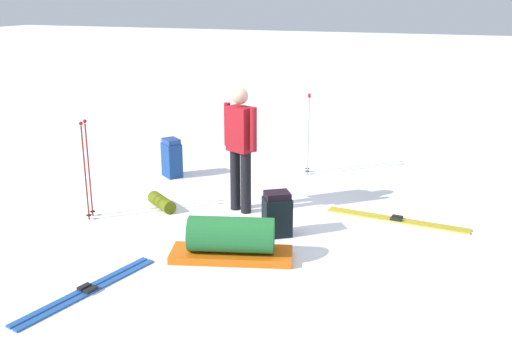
# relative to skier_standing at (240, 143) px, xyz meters

# --- Properties ---
(ground_plane) EXTENTS (80.00, 80.00, 0.00)m
(ground_plane) POSITION_rel_skier_standing_xyz_m (-0.24, -0.32, -0.95)
(ground_plane) COLOR white
(skier_standing) EXTENTS (0.33, 0.54, 1.70)m
(skier_standing) POSITION_rel_skier_standing_xyz_m (0.00, 0.00, 0.00)
(skier_standing) COLOR black
(skier_standing) RESTS_ON ground_plane
(ski_pair_near) EXTENTS (1.71, 0.55, 0.05)m
(ski_pair_near) POSITION_rel_skier_standing_xyz_m (-2.66, 0.54, -0.94)
(ski_pair_near) COLOR #21509B
(ski_pair_near) RESTS_ON ground_plane
(ski_pair_far) EXTENTS (0.32, 1.87, 0.05)m
(ski_pair_far) POSITION_rel_skier_standing_xyz_m (0.41, -2.05, -0.94)
(ski_pair_far) COLOR gold
(ski_pair_far) RESTS_ON ground_plane
(backpack_large_dark) EXTENTS (0.38, 0.40, 0.63)m
(backpack_large_dark) POSITION_rel_skier_standing_xyz_m (1.04, 1.66, -0.65)
(backpack_large_dark) COLOR navy
(backpack_large_dark) RESTS_ON ground_plane
(backpack_bright) EXTENTS (0.41, 0.42, 0.56)m
(backpack_bright) POSITION_rel_skier_standing_xyz_m (-0.61, -0.75, -0.68)
(backpack_bright) COLOR black
(backpack_bright) RESTS_ON ground_plane
(ski_poles_planted_near) EXTENTS (0.20, 0.11, 1.32)m
(ski_poles_planted_near) POSITION_rel_skier_standing_xyz_m (-0.98, 1.76, -0.22)
(ski_poles_planted_near) COLOR maroon
(ski_poles_planted_near) RESTS_ON ground_plane
(ski_poles_planted_far) EXTENTS (0.21, 0.11, 1.33)m
(ski_poles_planted_far) POSITION_rel_skier_standing_xyz_m (2.01, -0.35, -0.22)
(ski_poles_planted_far) COLOR #ABB1BA
(ski_poles_planted_far) RESTS_ON ground_plane
(gear_sled) EXTENTS (0.83, 1.44, 0.49)m
(gear_sled) POSITION_rel_skier_standing_xyz_m (-1.44, -0.49, -0.73)
(gear_sled) COLOR #DB5C0F
(gear_sled) RESTS_ON ground_plane
(sleeping_mat_rolled) EXTENTS (0.46, 0.55, 0.18)m
(sleeping_mat_rolled) POSITION_rel_skier_standing_xyz_m (-0.33, 1.05, -0.86)
(sleeping_mat_rolled) COLOR #525D0F
(sleeping_mat_rolled) RESTS_ON ground_plane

